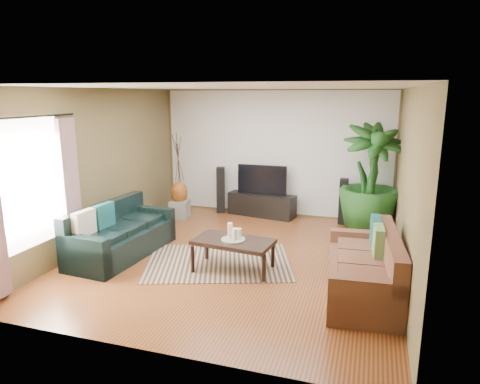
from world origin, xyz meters
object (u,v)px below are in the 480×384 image
at_px(television, 262,180).
at_px(speaker_left, 221,190).
at_px(tv_stand, 262,205).
at_px(sofa_right, 363,264).
at_px(sofa_left, 122,230).
at_px(side_table, 137,219).
at_px(pedestal, 180,209).
at_px(speaker_right, 343,201).
at_px(coffee_table, 233,255).
at_px(potted_plant, 370,179).
at_px(vase, 179,193).

relative_size(television, speaker_left, 1.05).
bearing_deg(tv_stand, sofa_right, -45.58).
relative_size(sofa_left, side_table, 4.01).
relative_size(sofa_right, tv_stand, 1.31).
height_order(sofa_left, pedestal, sofa_left).
relative_size(speaker_right, pedestal, 2.46).
relative_size(sofa_left, television, 1.84).
distance_m(sofa_left, tv_stand, 3.36).
bearing_deg(sofa_right, coffee_table, -102.31).
bearing_deg(television, potted_plant, -11.14).
distance_m(sofa_right, vase, 4.62).
xyz_separation_m(speaker_left, speaker_right, (2.68, -0.08, -0.04)).
bearing_deg(sofa_left, vase, 5.40).
xyz_separation_m(sofa_left, speaker_right, (3.33, 2.87, 0.04)).
relative_size(speaker_left, vase, 2.10).
height_order(speaker_right, side_table, speaker_right).
relative_size(sofa_right, side_table, 3.89).
height_order(sofa_left, speaker_left, speaker_left).
bearing_deg(sofa_right, speaker_left, -140.57).
xyz_separation_m(sofa_right, coffee_table, (-1.87, 0.25, -0.19)).
distance_m(coffee_table, tv_stand, 3.02).
bearing_deg(speaker_left, coffee_table, -84.97).
height_order(potted_plant, side_table, potted_plant).
bearing_deg(potted_plant, pedestal, -176.26).
bearing_deg(pedestal, vase, 0.00).
height_order(speaker_right, vase, speaker_right).
distance_m(potted_plant, pedestal, 3.96).
height_order(pedestal, vase, vase).
bearing_deg(television, sofa_left, -118.46).
bearing_deg(pedestal, speaker_right, 10.25).
xyz_separation_m(speaker_right, side_table, (-3.76, -1.69, -0.22)).
xyz_separation_m(potted_plant, vase, (-3.86, -0.25, -0.49)).
relative_size(coffee_table, tv_stand, 0.80).
bearing_deg(sofa_right, tv_stand, -150.55).
relative_size(speaker_right, side_table, 1.90).
distance_m(sofa_right, side_table, 4.49).
relative_size(sofa_left, vase, 4.06).
relative_size(potted_plant, side_table, 4.22).
distance_m(television, vase, 1.79).
distance_m(pedestal, side_table, 1.15).
relative_size(coffee_table, potted_plant, 0.56).
relative_size(tv_stand, vase, 3.00).
distance_m(sofa_right, potted_plant, 2.87).
xyz_separation_m(sofa_right, vase, (-3.84, 2.56, 0.13)).
bearing_deg(pedestal, side_table, -109.93).
distance_m(sofa_left, speaker_right, 4.40).
xyz_separation_m(sofa_right, television, (-2.21, 3.25, 0.38)).
relative_size(coffee_table, side_table, 2.38).
bearing_deg(side_table, coffee_table, -27.39).
distance_m(television, potted_plant, 2.28).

